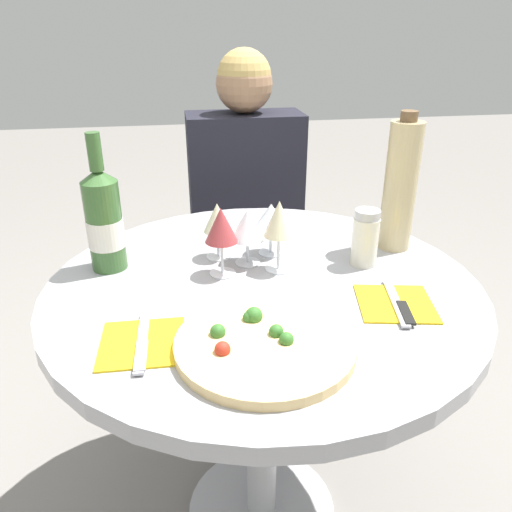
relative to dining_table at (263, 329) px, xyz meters
name	(u,v)px	position (x,y,z in m)	size (l,w,h in m)	color
ground_plane	(261,512)	(0.00, 0.00, -0.63)	(12.00, 12.00, 0.00)	gray
dining_table	(263,329)	(0.00, 0.00, 0.00)	(0.96, 0.96, 0.75)	#B2B2B7
chair_behind_diner	(244,256)	(0.07, 0.80, -0.19)	(0.36, 0.36, 0.86)	#ADADB2
seated_diner	(249,246)	(0.07, 0.67, -0.09)	(0.40, 0.41, 1.20)	black
pizza_large	(264,343)	(-0.04, -0.25, 0.14)	(0.32, 0.32, 0.04)	#E5C17F
wine_bottle	(104,221)	(-0.34, 0.13, 0.24)	(0.08, 0.08, 0.32)	#38602D
tall_carafe	(400,186)	(0.36, 0.13, 0.29)	(0.08, 0.08, 0.34)	tan
sugar_shaker	(365,238)	(0.25, 0.05, 0.19)	(0.06, 0.06, 0.14)	silver
wine_glass_front_right	(279,220)	(0.04, 0.05, 0.25)	(0.07, 0.07, 0.17)	silver
wine_glass_center	(247,226)	(-0.02, 0.10, 0.22)	(0.08, 0.08, 0.13)	silver
wine_glass_back_right	(271,217)	(0.04, 0.14, 0.22)	(0.08, 0.08, 0.13)	silver
wine_glass_front_left	(221,226)	(-0.09, 0.05, 0.24)	(0.07, 0.07, 0.16)	silver
wine_glass_back_left	(217,219)	(-0.09, 0.14, 0.23)	(0.07, 0.07, 0.14)	silver
place_setting_left	(142,343)	(-0.26, -0.20, 0.13)	(0.15, 0.19, 0.01)	gold
place_setting_right	(396,304)	(0.25, -0.15, 0.13)	(0.18, 0.19, 0.01)	gold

